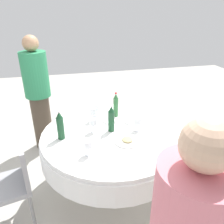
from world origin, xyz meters
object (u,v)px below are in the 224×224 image
(wine_glass_rear, at_px, (93,122))
(person_outer, at_px, (38,94))
(bottle_dark_green_east, at_px, (111,119))
(wine_glass_left, at_px, (88,145))
(wine_glass_far, at_px, (96,108))
(dining_table, at_px, (112,144))
(wine_glass_north, at_px, (93,111))
(wine_glass_inner, at_px, (137,122))
(plate_north, at_px, (133,121))
(plate_south, at_px, (127,141))
(chair_inner, at_px, (14,178))
(bottle_green_outer, at_px, (116,105))
(bottle_dark_green_right, at_px, (60,126))

(wine_glass_rear, height_order, person_outer, person_outer)
(bottle_dark_green_east, relative_size, wine_glass_rear, 1.91)
(wine_glass_left, distance_m, wine_glass_far, 0.77)
(dining_table, bearing_deg, wine_glass_north, 27.88)
(wine_glass_inner, bearing_deg, bottle_dark_green_east, 76.61)
(bottle_dark_green_east, xyz_separation_m, plate_north, (0.14, -0.29, -0.13))
(wine_glass_left, relative_size, wine_glass_north, 0.86)
(wine_glass_far, bearing_deg, person_outer, 46.63)
(wine_glass_far, bearing_deg, plate_south, -161.96)
(chair_inner, bearing_deg, plate_north, -85.76)
(bottle_green_outer, distance_m, bottle_dark_green_east, 0.35)
(plate_south, bearing_deg, bottle_dark_green_east, 22.46)
(dining_table, height_order, wine_glass_left, wine_glass_left)
(bottle_dark_green_east, distance_m, person_outer, 1.30)
(person_outer, height_order, chair_inner, person_outer)
(plate_south, relative_size, person_outer, 0.16)
(bottle_dark_green_east, relative_size, wine_glass_inner, 1.91)
(bottle_dark_green_right, xyz_separation_m, wine_glass_north, (0.29, -0.36, -0.02))
(wine_glass_north, relative_size, plate_south, 0.65)
(bottle_dark_green_east, relative_size, plate_north, 1.34)
(bottle_green_outer, relative_size, plate_south, 1.18)
(dining_table, xyz_separation_m, plate_north, (0.17, -0.29, 0.15))
(bottle_dark_green_right, relative_size, plate_south, 1.19)
(bottle_dark_green_east, distance_m, plate_north, 0.34)
(wine_glass_far, xyz_separation_m, wine_glass_north, (-0.12, 0.05, 0.02))
(plate_north, bearing_deg, wine_glass_north, 74.57)
(wine_glass_left, distance_m, chair_inner, 0.75)
(dining_table, distance_m, plate_north, 0.37)
(wine_glass_north, bearing_deg, bottle_dark_green_right, 129.30)
(bottle_dark_green_right, relative_size, wine_glass_rear, 1.97)
(bottle_dark_green_east, relative_size, person_outer, 0.18)
(dining_table, distance_m, bottle_dark_green_right, 0.59)
(plate_south, bearing_deg, chair_inner, 90.94)
(wine_glass_far, bearing_deg, wine_glass_north, 157.26)
(dining_table, bearing_deg, bottle_dark_green_right, 90.44)
(bottle_dark_green_right, bearing_deg, dining_table, -89.56)
(wine_glass_far, bearing_deg, chair_inner, 126.75)
(wine_glass_rear, bearing_deg, bottle_green_outer, -45.68)
(bottle_green_outer, relative_size, wine_glass_far, 2.02)
(bottle_dark_green_right, xyz_separation_m, wine_glass_inner, (-0.03, -0.78, -0.03))
(plate_north, height_order, plate_south, plate_south)
(plate_south, height_order, person_outer, person_outer)
(wine_glass_rear, distance_m, plate_north, 0.50)
(wine_glass_far, relative_size, person_outer, 0.09)
(wine_glass_inner, xyz_separation_m, chair_inner, (-0.20, 1.23, -0.33))
(bottle_green_outer, xyz_separation_m, chair_inner, (-0.58, 1.09, -0.36))
(bottle_green_outer, distance_m, plate_north, 0.28)
(wine_glass_rear, distance_m, plate_south, 0.40)
(person_outer, bearing_deg, wine_glass_north, -87.17)
(person_outer, bearing_deg, wine_glass_inner, -82.69)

